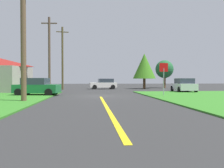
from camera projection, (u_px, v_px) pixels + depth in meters
ground_plane at (100, 96)px, 19.87m from camera, size 120.00×120.00×0.00m
lane_stripe_center at (106, 107)px, 11.91m from camera, size 0.20×14.00×0.01m
stop_sign at (164, 73)px, 19.54m from camera, size 0.76×0.07×2.94m
car_approaching_junction at (104, 84)px, 34.79m from camera, size 4.31×2.43×1.62m
parked_car_near_building at (37, 87)px, 20.42m from camera, size 4.19×2.48×1.62m
car_on_crossroad at (184, 85)px, 26.28m from camera, size 2.45×4.58×1.62m
utility_pole_near at (23, 37)px, 14.52m from camera, size 1.76×0.64×8.36m
utility_pole_mid at (49, 54)px, 25.53m from camera, size 1.80×0.27×8.66m
utility_pole_far at (62, 57)px, 32.66m from camera, size 1.80×0.41×9.24m
oak_tree_left at (144, 66)px, 35.63m from camera, size 3.66×3.66×5.67m
pine_tree_center at (164, 69)px, 39.36m from camera, size 3.18×3.18×4.92m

